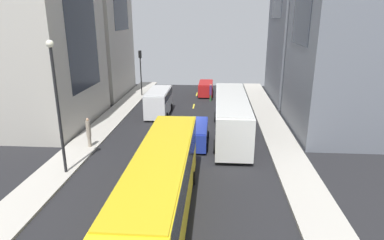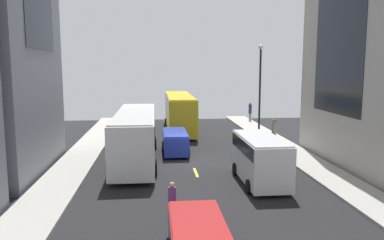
# 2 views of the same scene
# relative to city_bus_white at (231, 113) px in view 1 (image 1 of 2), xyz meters

# --- Properties ---
(ground_plane) EXTENTS (41.86, 41.86, 0.00)m
(ground_plane) POSITION_rel_city_bus_white_xyz_m (3.75, -0.30, -2.01)
(ground_plane) COLOR black
(sidewalk_west) EXTENTS (2.47, 44.00, 0.15)m
(sidewalk_west) POSITION_rel_city_bus_white_xyz_m (-3.94, -0.30, -1.93)
(sidewalk_west) COLOR #B2ADA3
(sidewalk_west) RESTS_ON ground
(sidewalk_east) EXTENTS (2.47, 44.00, 0.15)m
(sidewalk_east) POSITION_rel_city_bus_white_xyz_m (11.44, -0.30, -1.93)
(sidewalk_east) COLOR #B2ADA3
(sidewalk_east) RESTS_ON ground
(lane_stripe_0) EXTENTS (0.16, 2.00, 0.01)m
(lane_stripe_0) POSITION_rel_city_bus_white_xyz_m (3.75, -21.30, -2.00)
(lane_stripe_0) COLOR yellow
(lane_stripe_0) RESTS_ON ground
(lane_stripe_1) EXTENTS (0.16, 2.00, 0.01)m
(lane_stripe_1) POSITION_rel_city_bus_white_xyz_m (3.75, -15.30, -2.00)
(lane_stripe_1) COLOR yellow
(lane_stripe_1) RESTS_ON ground
(lane_stripe_2) EXTENTS (0.16, 2.00, 0.01)m
(lane_stripe_2) POSITION_rel_city_bus_white_xyz_m (3.75, -9.30, -2.00)
(lane_stripe_2) COLOR yellow
(lane_stripe_2) RESTS_ON ground
(lane_stripe_3) EXTENTS (0.16, 2.00, 0.01)m
(lane_stripe_3) POSITION_rel_city_bus_white_xyz_m (3.75, -3.30, -2.00)
(lane_stripe_3) COLOR yellow
(lane_stripe_3) RESTS_ON ground
(lane_stripe_4) EXTENTS (0.16, 2.00, 0.01)m
(lane_stripe_4) POSITION_rel_city_bus_white_xyz_m (3.75, 2.70, -2.00)
(lane_stripe_4) COLOR yellow
(lane_stripe_4) RESTS_ON ground
(lane_stripe_5) EXTENTS (0.16, 2.00, 0.01)m
(lane_stripe_5) POSITION_rel_city_bus_white_xyz_m (3.75, 8.70, -2.00)
(lane_stripe_5) COLOR yellow
(lane_stripe_5) RESTS_ON ground
(building_east_1) EXTENTS (6.21, 11.67, 15.09)m
(building_east_1) POSITION_rel_city_bus_white_xyz_m (15.95, -2.25, 5.53)
(building_east_1) COLOR #B7B2A8
(building_east_1) RESTS_ON ground
(city_bus_white) EXTENTS (2.80, 12.05, 3.35)m
(city_bus_white) POSITION_rel_city_bus_white_xyz_m (0.00, 0.00, 0.00)
(city_bus_white) COLOR silver
(city_bus_white) RESTS_ON ground
(streetcar_yellow) EXTENTS (2.70, 12.23, 3.59)m
(streetcar_yellow) POSITION_rel_city_bus_white_xyz_m (3.76, 12.32, 0.11)
(streetcar_yellow) COLOR yellow
(streetcar_yellow) RESTS_ON ground
(delivery_van_white) EXTENTS (2.25, 5.40, 2.58)m
(delivery_van_white) POSITION_rel_city_bus_white_xyz_m (7.04, -5.70, -0.50)
(delivery_van_white) COLOR white
(delivery_van_white) RESTS_ON ground
(car_red_0) EXTENTS (1.90, 4.23, 1.68)m
(car_red_0) POSITION_rel_city_bus_white_xyz_m (2.60, -14.82, -1.02)
(car_red_0) COLOR red
(car_red_0) RESTS_ON ground
(car_blue_1) EXTENTS (1.92, 4.52, 1.62)m
(car_blue_1) POSITION_rel_city_bus_white_xyz_m (2.79, 2.12, -1.05)
(car_blue_1) COLOR #2338AD
(car_blue_1) RESTS_ON ground
(pedestrian_crossing_near) EXTENTS (0.34, 0.34, 2.25)m
(pedestrian_crossing_near) POSITION_rel_city_bus_white_xyz_m (10.76, 3.57, -0.66)
(pedestrian_crossing_near) COLOR gray
(pedestrian_crossing_near) RESTS_ON ground
(pedestrian_crossing_mid) EXTENTS (0.29, 0.29, 2.07)m
(pedestrian_crossing_mid) POSITION_rel_city_bus_white_xyz_m (1.93, -11.80, -0.90)
(pedestrian_crossing_mid) COLOR #336B38
(pedestrian_crossing_mid) RESTS_ON ground
(traffic_light_near_corner) EXTENTS (0.32, 0.44, 5.52)m
(traffic_light_near_corner) POSITION_rel_city_bus_white_xyz_m (10.60, -13.68, 2.00)
(traffic_light_near_corner) COLOR black
(traffic_light_near_corner) RESTS_ON ground
(streetlamp_near) EXTENTS (0.44, 0.44, 8.17)m
(streetlamp_near) POSITION_rel_city_bus_white_xyz_m (10.70, 7.82, 3.06)
(streetlamp_near) COLOR black
(streetlamp_near) RESTS_ON ground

